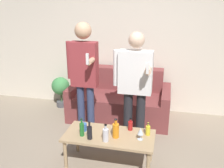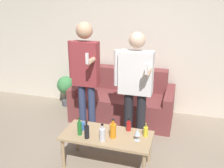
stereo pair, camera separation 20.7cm
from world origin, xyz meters
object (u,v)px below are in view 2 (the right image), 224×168
Objects in this scene: bottle_orange at (80,128)px; person_standing_right at (135,82)px; person_standing_left at (85,71)px; coffee_table at (107,138)px; couch at (123,101)px.

person_standing_right is at bearing 52.90° from bottle_orange.
person_standing_left is 1.07× the size of person_standing_right.
bottle_orange reaches higher than coffee_table.
couch is 1.41m from coffee_table.
bottle_orange is 0.14× the size of person_standing_right.
couch is 1.06× the size of person_standing_right.
bottle_orange is at bearing -96.93° from couch.
coffee_table is at bearing -49.53° from person_standing_left.
couch is at bearing 65.61° from person_standing_left.
person_standing_left is (-0.51, 0.59, 0.66)m from coffee_table.
bottle_orange is at bearing -74.88° from person_standing_left.
coffee_table is 1.02m from person_standing_left.
coffee_table is 0.86m from person_standing_right.
person_standing_right reaches higher than couch.
couch is 1.16m from person_standing_left.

